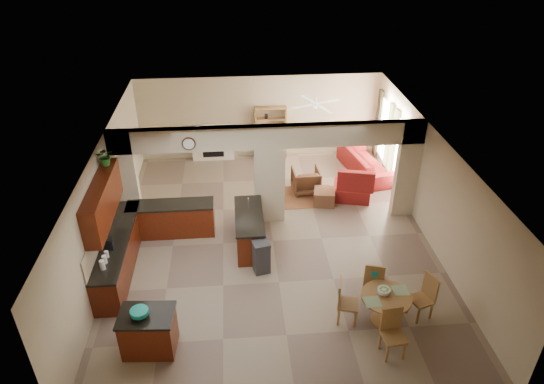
{
  "coord_description": "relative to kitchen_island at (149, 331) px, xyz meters",
  "views": [
    {
      "loc": [
        -0.89,
        -10.08,
        7.53
      ],
      "look_at": [
        0.01,
        0.3,
        1.3
      ],
      "focal_mm": 32.0,
      "sensor_mm": 36.0,
      "label": 1
    }
  ],
  "objects": [
    {
      "name": "drape_a_left",
      "position": [
        6.61,
        5.0,
        0.75
      ],
      "size": [
        0.1,
        0.28,
        2.3
      ],
      "primitive_type": "cube",
      "color": "#3C2118",
      "rests_on": "wall_right"
    },
    {
      "name": "fireplace",
      "position": [
        1.08,
        8.13,
        0.16
      ],
      "size": [
        1.6,
        0.35,
        1.2
      ],
      "color": "silver",
      "rests_on": "floor"
    },
    {
      "name": "wall_right",
      "position": [
        6.68,
        3.3,
        0.95
      ],
      "size": [
        0.0,
        10.0,
        10.0
      ],
      "primitive_type": "plane",
      "rotation": [
        1.57,
        0.0,
        -1.57
      ],
      "color": "#BFAF8C",
      "rests_on": "floor"
    },
    {
      "name": "wall_back",
      "position": [
        2.68,
        8.3,
        0.95
      ],
      "size": [
        8.0,
        0.0,
        8.0
      ],
      "primitive_type": "plane",
      "rotation": [
        1.57,
        0.0,
        0.0
      ],
      "color": "#BFAF8C",
      "rests_on": "floor"
    },
    {
      "name": "chaise",
      "position": [
        5.19,
        5.25,
        -0.24
      ],
      "size": [
        1.22,
        1.08,
        0.42
      ],
      "primitive_type": "cube",
      "rotation": [
        0.0,
        0.0,
        -0.23
      ],
      "color": "maroon",
      "rests_on": "floor"
    },
    {
      "name": "upper_cabinets",
      "position": [
        -1.14,
        2.5,
        1.47
      ],
      "size": [
        0.35,
        2.4,
        0.9
      ],
      "primitive_type": "cube",
      "color": "#440B07",
      "rests_on": "wall_left"
    },
    {
      "name": "kitchen_island",
      "position": [
        0.0,
        0.0,
        0.0
      ],
      "size": [
        1.09,
        0.82,
        0.9
      ],
      "rotation": [
        0.0,
        0.0,
        -0.07
      ],
      "color": "#440B07",
      "rests_on": "floor"
    },
    {
      "name": "drape_b_right",
      "position": [
        6.61,
        7.9,
        0.75
      ],
      "size": [
        0.1,
        0.28,
        2.3
      ],
      "primitive_type": "cube",
      "color": "#3C2118",
      "rests_on": "wall_right"
    },
    {
      "name": "trash_can",
      "position": [
        2.31,
        2.13,
        -0.07
      ],
      "size": [
        0.42,
        0.38,
        0.77
      ],
      "primitive_type": "cube",
      "rotation": [
        0.0,
        0.0,
        0.22
      ],
      "color": "#313134",
      "rests_on": "floor"
    },
    {
      "name": "armchair",
      "position": [
        3.89,
        5.74,
        -0.08
      ],
      "size": [
        0.83,
        0.85,
        0.74
      ],
      "primitive_type": "imported",
      "rotation": [
        0.0,
        0.0,
        3.19
      ],
      "color": "maroon",
      "rests_on": "floor"
    },
    {
      "name": "teal_bowl",
      "position": [
        -0.1,
        -0.04,
        0.53
      ],
      "size": [
        0.34,
        0.34,
        0.16
      ],
      "primitive_type": "cylinder",
      "color": "#159585",
      "rests_on": "kitchen_island"
    },
    {
      "name": "chair_west",
      "position": [
        3.9,
        0.43,
        0.1
      ],
      "size": [
        0.52,
        0.52,
        1.02
      ],
      "rotation": [
        0.0,
        0.0,
        1.3
      ],
      "color": "brown",
      "rests_on": "floor"
    },
    {
      "name": "chair_south",
      "position": [
        4.64,
        -0.45,
        0.1
      ],
      "size": [
        0.46,
        0.46,
        1.02
      ],
      "rotation": [
        0.0,
        0.0,
        0.11
      ],
      "color": "brown",
      "rests_on": "floor"
    },
    {
      "name": "glazed_door",
      "position": [
        6.65,
        6.45,
        0.6
      ],
      "size": [
        0.02,
        0.7,
        2.1
      ],
      "primitive_type": "cube",
      "color": "white",
      "rests_on": "wall_right"
    },
    {
      "name": "ceiling",
      "position": [
        2.68,
        3.3,
        2.35
      ],
      "size": [
        10.0,
        10.0,
        0.0
      ],
      "primitive_type": "plane",
      "rotation": [
        3.14,
        0.0,
        0.0
      ],
      "color": "white",
      "rests_on": "wall_back"
    },
    {
      "name": "peninsula",
      "position": [
        2.08,
        3.19,
        0.0
      ],
      "size": [
        0.7,
        1.85,
        0.91
      ],
      "color": "#440B07",
      "rests_on": "floor"
    },
    {
      "name": "fruit_bowl",
      "position": [
        4.69,
        0.38,
        0.32
      ],
      "size": [
        0.27,
        0.27,
        0.14
      ],
      "primitive_type": "cylinder",
      "color": "#7DC329",
      "rests_on": "dining_table"
    },
    {
      "name": "wall_clock",
      "position": [
        0.68,
        4.15,
        2.0
      ],
      "size": [
        0.34,
        0.03,
        0.34
      ],
      "primitive_type": "cylinder",
      "rotation": [
        1.57,
        0.0,
        0.0
      ],
      "color": "#4B2A19",
      "rests_on": "partition_header"
    },
    {
      "name": "drape_a_right",
      "position": [
        6.61,
        6.2,
        0.75
      ],
      "size": [
        0.1,
        0.28,
        2.3
      ],
      "primitive_type": "cube",
      "color": "#3C2118",
      "rests_on": "wall_right"
    },
    {
      "name": "floor",
      "position": [
        2.68,
        3.3,
        -0.45
      ],
      "size": [
        10.0,
        10.0,
        0.0
      ],
      "primitive_type": "plane",
      "color": "#82715A",
      "rests_on": "ground"
    },
    {
      "name": "wall_left",
      "position": [
        -1.32,
        3.3,
        0.95
      ],
      "size": [
        0.0,
        10.0,
        10.0
      ],
      "primitive_type": "plane",
      "rotation": [
        1.57,
        0.0,
        1.57
      ],
      "color": "#BFAF8C",
      "rests_on": "floor"
    },
    {
      "name": "partition_right_pier",
      "position": [
        6.38,
        4.3,
        0.95
      ],
      "size": [
        0.6,
        0.25,
        2.8
      ],
      "primitive_type": "cube",
      "color": "#BFAF8C",
      "rests_on": "floor"
    },
    {
      "name": "ceiling_fan",
      "position": [
        4.18,
        6.3,
        2.11
      ],
      "size": [
        1.0,
        1.0,
        0.1
      ],
      "primitive_type": "cylinder",
      "color": "white",
      "rests_on": "ceiling"
    },
    {
      "name": "ottoman",
      "position": [
        4.33,
        5.0,
        -0.24
      ],
      "size": [
        0.69,
        0.69,
        0.43
      ],
      "primitive_type": "cube",
      "rotation": [
        0.0,
        0.0,
        -0.19
      ],
      "color": "maroon",
      "rests_on": "floor"
    },
    {
      "name": "partition_header",
      "position": [
        2.68,
        4.3,
        2.05
      ],
      "size": [
        8.0,
        0.25,
        0.6
      ],
      "primitive_type": "cube",
      "color": "#BFAF8C",
      "rests_on": "partition_center_pier"
    },
    {
      "name": "sofa",
      "position": [
        5.98,
        6.74,
        -0.09
      ],
      "size": [
        2.62,
        1.44,
        0.72
      ],
      "primitive_type": "imported",
      "rotation": [
        0.0,
        0.0,
        1.77
      ],
      "color": "maroon",
      "rests_on": "floor"
    },
    {
      "name": "rug",
      "position": [
        3.88,
        5.4,
        -0.45
      ],
      "size": [
        1.6,
        1.3,
        0.01
      ],
      "primitive_type": "cube",
      "color": "brown",
      "rests_on": "floor"
    },
    {
      "name": "wall_front",
      "position": [
        2.68,
        -1.7,
        0.95
      ],
      "size": [
        8.0,
        0.0,
        8.0
      ],
      "primitive_type": "plane",
      "rotation": [
        -1.57,
        0.0,
        0.0
      ],
      "color": "#BFAF8C",
      "rests_on": "floor"
    },
    {
      "name": "kitchen_counter",
      "position": [
        -0.58,
        3.05,
        0.01
      ],
      "size": [
        2.52,
        3.29,
        1.48
      ],
      "color": "#440B07",
      "rests_on": "floor"
    },
    {
      "name": "chair_north",
      "position": [
        4.66,
        0.97,
        0.1
      ],
      "size": [
        0.52,
        0.52,
        1.02
      ],
      "rotation": [
        0.0,
        0.0,
        2.85
      ],
      "color": "brown",
      "rests_on": "floor"
    },
    {
      "name": "partition_center_pier",
      "position": [
        2.68,
        4.3,
        0.65
      ],
      "size": [
        0.8,
        0.25,
        2.2
      ],
      "primitive_type": "cube",
      "color": "#BFAF8C",
      "rests_on": "floor"
    },
    {
      "name": "plant",
      "position": [
        -1.14,
        3.35,
        2.13
      ],
      "size": [
        0.46,
        0.42,
        0.43
      ],
      "primitive_type": "imported",
      "rotation": [
        0.0,
        0.0,
        0.24
      ],
      "color": "#144D15",
      "rests_on": "upper_cabinets"
    },
    {
      "name": "window_b",
      "position": [
        6.65,
        7.3,
        0.75
      ],
      "size": [
        0.02,
        0.9,
        1.9
      ],
      "primitive_type": "cube",
      "color": "white",
      "rests_on": "wall_right"
    },
    {
      "name": "window_a",
      "position": [
        6.65,
        5.6,
        0.75
      ],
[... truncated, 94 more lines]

